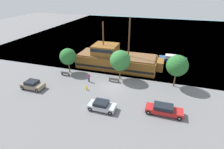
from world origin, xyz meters
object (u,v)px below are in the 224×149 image
at_px(bench_promenade_east, 114,80).
at_px(bench_promenade_west, 65,73).
at_px(pirate_ship, 116,60).
at_px(fire_hydrant, 86,88).
at_px(pedestrian_walking_near, 89,78).
at_px(moored_boat_dockside, 172,59).
at_px(parked_car_curb_front, 33,85).
at_px(parked_car_curb_mid, 102,106).
at_px(parked_car_curb_rear, 164,110).

distance_m(bench_promenade_east, bench_promenade_west, 9.97).
height_order(pirate_ship, fire_hydrant, pirate_ship).
bearing_deg(bench_promenade_east, pedestrian_walking_near, -163.39).
xyz_separation_m(pirate_ship, fire_hydrant, (-2.09, -10.53, -1.40)).
height_order(moored_boat_dockside, fire_hydrant, moored_boat_dockside).
xyz_separation_m(fire_hydrant, bench_promenade_east, (3.66, 4.09, 0.03)).
xyz_separation_m(parked_car_curb_front, parked_car_curb_mid, (13.33, -1.92, -0.06)).
bearing_deg(bench_promenade_west, parked_car_curb_mid, -36.74).
relative_size(parked_car_curb_front, parked_car_curb_mid, 1.00).
bearing_deg(parked_car_curb_front, parked_car_curb_rear, -0.71).
bearing_deg(bench_promenade_east, fire_hydrant, -131.89).
xyz_separation_m(parked_car_curb_front, fire_hydrant, (8.97, 2.33, -0.32)).
bearing_deg(pedestrian_walking_near, fire_hydrant, -74.14).
relative_size(parked_car_curb_rear, pedestrian_walking_near, 3.06).
bearing_deg(moored_boat_dockside, parked_car_curb_rear, -92.93).
height_order(parked_car_curb_rear, bench_promenade_east, parked_car_curb_rear).
bearing_deg(moored_boat_dockside, bench_promenade_east, -125.71).
distance_m(fire_hydrant, bench_promenade_east, 5.49).
relative_size(pirate_ship, pedestrian_walking_near, 11.17).
distance_m(fire_hydrant, pedestrian_walking_near, 2.90).
bearing_deg(parked_car_curb_rear, fire_hydrant, 168.52).
height_order(pirate_ship, parked_car_curb_mid, pirate_ship).
bearing_deg(parked_car_curb_front, bench_promenade_west, 66.10).
xyz_separation_m(parked_car_curb_front, parked_car_curb_rear, (21.76, -0.27, -0.02)).
xyz_separation_m(parked_car_curb_mid, parked_car_curb_rear, (8.43, 1.65, 0.04)).
distance_m(parked_car_curb_rear, pedestrian_walking_near, 14.59).
relative_size(parked_car_curb_mid, parked_car_curb_rear, 0.78).
bearing_deg(bench_promenade_east, parked_car_curb_rear, -36.23).
height_order(bench_promenade_east, bench_promenade_west, same).
distance_m(pirate_ship, bench_promenade_east, 6.77).
height_order(parked_car_curb_front, fire_hydrant, parked_car_curb_front).
relative_size(parked_car_curb_front, parked_car_curb_rear, 0.78).
relative_size(pirate_ship, moored_boat_dockside, 2.87).
bearing_deg(parked_car_curb_rear, moored_boat_dockside, 87.07).
relative_size(parked_car_curb_front, pedestrian_walking_near, 2.38).
height_order(parked_car_curb_rear, fire_hydrant, parked_car_curb_rear).
xyz_separation_m(parked_car_curb_rear, bench_promenade_west, (-19.09, 6.31, -0.27)).
bearing_deg(bench_promenade_west, moored_boat_dockside, 35.83).
distance_m(pirate_ship, parked_car_curb_front, 16.99).
xyz_separation_m(parked_car_curb_rear, bench_promenade_east, (-9.12, 6.68, -0.26)).
distance_m(moored_boat_dockside, parked_car_curb_mid, 24.43).
bearing_deg(pedestrian_walking_near, parked_car_curb_front, -148.15).
relative_size(moored_boat_dockside, pedestrian_walking_near, 3.90).
height_order(parked_car_curb_front, parked_car_curb_rear, parked_car_curb_front).
bearing_deg(bench_promenade_west, parked_car_curb_front, -113.90).
distance_m(pirate_ship, fire_hydrant, 10.82).
bearing_deg(parked_car_curb_rear, bench_promenade_west, 161.70).
xyz_separation_m(pirate_ship, parked_car_curb_front, (-11.06, -12.85, -1.09)).
xyz_separation_m(parked_car_curb_rear, fire_hydrant, (-12.79, 2.60, -0.30)).
bearing_deg(parked_car_curb_mid, fire_hydrant, 135.77).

